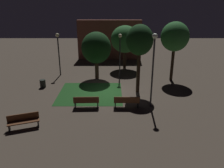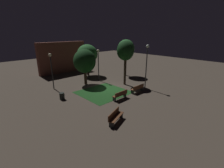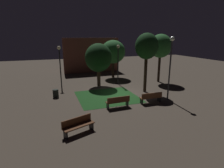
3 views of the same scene
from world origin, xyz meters
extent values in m
plane|color=#473D33|center=(0.00, 0.00, 0.00)|extent=(60.00, 60.00, 0.00)
cube|color=#194219|center=(-1.40, -0.41, 0.01)|extent=(5.17, 4.95, 0.01)
cube|color=brown|center=(-1.43, -3.00, 0.45)|extent=(1.81, 0.54, 0.06)
cube|color=brown|center=(-1.42, -3.21, 0.68)|extent=(1.80, 0.12, 0.40)
cube|color=#2D2D33|center=(-2.23, -3.03, 0.21)|extent=(0.09, 0.39, 0.42)
cube|color=#2D2D33|center=(-0.63, -2.98, 0.21)|extent=(0.09, 0.39, 0.42)
cube|color=brown|center=(1.43, -3.00, 0.45)|extent=(1.81, 0.52, 0.06)
cube|color=brown|center=(1.42, -3.21, 0.68)|extent=(1.80, 0.10, 0.40)
cube|color=black|center=(0.63, -2.98, 0.21)|extent=(0.09, 0.39, 0.42)
cube|color=black|center=(2.23, -3.02, 0.21)|extent=(0.09, 0.39, 0.42)
cube|color=#512D19|center=(-4.83, -5.89, 0.45)|extent=(1.86, 1.07, 0.06)
cube|color=#512D19|center=(-4.90, -5.69, 0.68)|extent=(1.71, 0.67, 0.40)
cube|color=black|center=(-4.08, -5.61, 0.21)|extent=(0.21, 0.39, 0.42)
cube|color=black|center=(-5.58, -6.16, 0.21)|extent=(0.21, 0.39, 0.42)
cylinder|color=#38281C|center=(-1.09, 3.48, 1.14)|extent=(0.37, 0.37, 2.27)
ellipsoid|color=#143816|center=(-1.09, 3.48, 3.05)|extent=(2.82, 2.82, 3.00)
cylinder|color=#2D2116|center=(2.54, -0.11, 1.88)|extent=(0.30, 0.30, 3.76)
ellipsoid|color=#143816|center=(2.54, -0.11, 4.34)|extent=(2.12, 2.12, 2.40)
cylinder|color=#2D2116|center=(1.82, 6.99, 1.23)|extent=(0.33, 0.33, 2.47)
ellipsoid|color=#28662D|center=(1.82, 6.99, 3.32)|extent=(3.10, 3.10, 2.94)
cylinder|color=#2D2116|center=(6.10, 2.95, 1.73)|extent=(0.28, 0.28, 3.47)
ellipsoid|color=#28662D|center=(6.10, 2.95, 4.17)|extent=(2.55, 2.55, 2.67)
cylinder|color=black|center=(1.15, 3.52, 2.01)|extent=(0.12, 0.12, 4.01)
sphere|color=#F4E5B2|center=(1.15, 3.52, 4.16)|extent=(0.36, 0.36, 0.36)
cylinder|color=#333338|center=(3.17, -2.86, 2.44)|extent=(0.12, 0.12, 4.88)
sphere|color=white|center=(3.17, -2.86, 5.03)|extent=(0.36, 0.36, 0.36)
cylinder|color=black|center=(-4.96, 4.57, 1.97)|extent=(0.12, 0.12, 3.93)
sphere|color=#F4E5B2|center=(-4.96, 4.57, 4.08)|extent=(0.36, 0.36, 0.36)
cylinder|color=black|center=(-5.73, 0.98, 0.35)|extent=(0.49, 0.49, 0.70)
cube|color=brown|center=(0.06, 11.56, 2.52)|extent=(8.19, 0.80, 5.04)
camera|label=1|loc=(0.39, -17.34, 7.03)|focal=35.46mm
camera|label=2|loc=(-12.44, -13.38, 6.53)|focal=25.64mm
camera|label=3|loc=(-6.12, -14.97, 5.18)|focal=28.98mm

